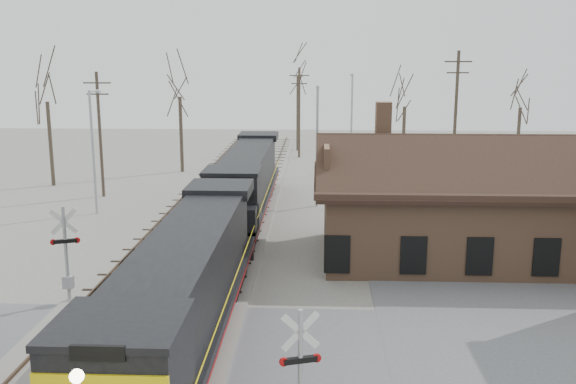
# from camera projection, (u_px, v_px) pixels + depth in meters

# --- Properties ---
(ground) EXTENTS (140.00, 140.00, 0.00)m
(ground) POSITION_uv_depth(u_px,v_px,m) (185.00, 357.00, 22.27)
(ground) COLOR gray
(ground) RESTS_ON ground
(road) EXTENTS (60.00, 9.00, 0.03)m
(road) POSITION_uv_depth(u_px,v_px,m) (185.00, 357.00, 22.27)
(road) COLOR #59595E
(road) RESTS_ON ground
(track_main) EXTENTS (3.40, 90.00, 0.24)m
(track_main) POSITION_uv_depth(u_px,v_px,m) (237.00, 237.00, 36.91)
(track_main) COLOR gray
(track_main) RESTS_ON ground
(track_siding) EXTENTS (3.40, 90.00, 0.24)m
(track_siding) POSITION_uv_depth(u_px,v_px,m) (160.00, 236.00, 37.11)
(track_siding) COLOR gray
(track_siding) RESTS_ON ground
(depot) EXTENTS (15.20, 9.31, 7.90)m
(depot) POSITION_uv_depth(u_px,v_px,m) (461.00, 212.00, 32.96)
(depot) COLOR #90664A
(depot) RESTS_ON ground
(locomotive_lead) EXTENTS (2.95, 19.78, 4.39)m
(locomotive_lead) POSITION_uv_depth(u_px,v_px,m) (181.00, 297.00, 21.57)
(locomotive_lead) COLOR black
(locomotive_lead) RESTS_ON ground
(locomotive_trailing) EXTENTS (2.95, 19.78, 4.16)m
(locomotive_trailing) POSITION_uv_depth(u_px,v_px,m) (246.00, 182.00, 41.16)
(locomotive_trailing) COLOR black
(locomotive_trailing) RESTS_ON ground
(crossbuck_far) EXTENTS (1.16, 0.48, 4.21)m
(crossbuck_far) POSITION_uv_depth(u_px,v_px,m) (67.00, 259.00, 26.74)
(crossbuck_far) COLOR #A5A8AD
(crossbuck_far) RESTS_ON ground
(streetlight_a) EXTENTS (0.25, 2.04, 8.11)m
(streetlight_a) POSITION_uv_depth(u_px,v_px,m) (93.00, 145.00, 41.77)
(streetlight_a) COLOR #A5A8AD
(streetlight_a) RESTS_ON ground
(streetlight_b) EXTENTS (0.25, 2.04, 8.29)m
(streetlight_b) POSITION_uv_depth(u_px,v_px,m) (317.00, 139.00, 43.82)
(streetlight_b) COLOR #A5A8AD
(streetlight_b) RESTS_ON ground
(streetlight_c) EXTENTS (0.25, 2.04, 8.72)m
(streetlight_c) POSITION_uv_depth(u_px,v_px,m) (352.00, 117.00, 56.83)
(streetlight_c) COLOR #A5A8AD
(streetlight_c) RESTS_ON ground
(utility_pole_a) EXTENTS (2.00, 0.24, 9.15)m
(utility_pole_a) POSITION_uv_depth(u_px,v_px,m) (100.00, 132.00, 46.75)
(utility_pole_a) COLOR #382D23
(utility_pole_a) RESTS_ON ground
(utility_pole_b) EXTENTS (2.00, 0.24, 9.11)m
(utility_pole_b) POSITION_uv_depth(u_px,v_px,m) (299.00, 111.00, 65.07)
(utility_pole_b) COLOR #382D23
(utility_pole_b) RESTS_ON ground
(utility_pole_c) EXTENTS (2.00, 0.24, 10.64)m
(utility_pole_c) POSITION_uv_depth(u_px,v_px,m) (455.00, 120.00, 47.61)
(utility_pole_c) COLOR #382D23
(utility_pole_c) RESTS_ON ground
(tree_a) EXTENTS (4.48, 4.48, 10.97)m
(tree_a) POSITION_uv_depth(u_px,v_px,m) (46.00, 88.00, 50.18)
(tree_a) COLOR #382D23
(tree_a) RESTS_ON ground
(tree_b) EXTENTS (4.48, 4.48, 10.96)m
(tree_b) POSITION_uv_depth(u_px,v_px,m) (179.00, 84.00, 56.27)
(tree_b) COLOR #382D23
(tree_b) RESTS_ON ground
(tree_c) EXTENTS (5.43, 5.43, 13.30)m
(tree_c) POSITION_uv_depth(u_px,v_px,m) (298.00, 63.00, 68.99)
(tree_c) COLOR #382D23
(tree_c) RESTS_ON ground
(tree_d) EXTENTS (3.77, 3.77, 9.25)m
(tree_d) POSITION_uv_depth(u_px,v_px,m) (405.00, 96.00, 59.01)
(tree_d) COLOR #382D23
(tree_d) RESTS_ON ground
(tree_e) EXTENTS (3.81, 3.81, 9.34)m
(tree_e) POSITION_uv_depth(u_px,v_px,m) (521.00, 97.00, 57.17)
(tree_e) COLOR #382D23
(tree_e) RESTS_ON ground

